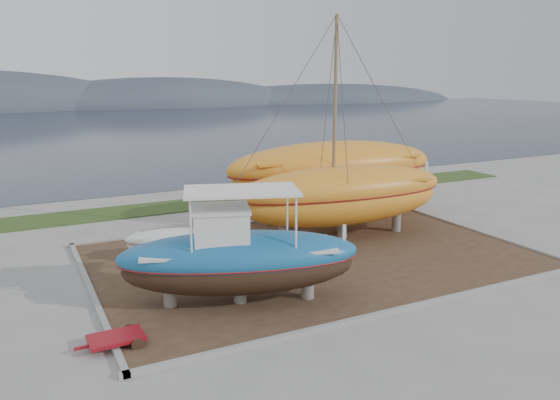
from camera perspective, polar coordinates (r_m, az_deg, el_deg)
name	(u,v)px	position (r m, az deg, el deg)	size (l,w,h in m)	color
ground	(368,289)	(20.43, 9.16, -9.15)	(140.00, 140.00, 0.00)	gray
dirt_patch	(313,256)	(23.56, 3.47, -5.89)	(18.00, 12.00, 0.06)	#422D1E
curb_frame	(313,255)	(23.55, 3.47, -5.79)	(18.60, 12.60, 0.15)	gray
grass_strip	(219,202)	(33.62, -6.39, -0.17)	(44.00, 3.00, 0.08)	#284219
sea	(90,127)	(86.33, -19.21, 7.19)	(260.00, 100.00, 0.04)	#1B2536
mountain_ridge	(57,108)	(140.91, -22.31, 8.92)	(200.00, 36.00, 20.00)	#333D49
blue_caique	(239,247)	(18.33, -4.26, -4.92)	(8.13, 2.54, 3.92)	#186099
white_dinghy	(175,244)	(23.43, -10.90, -4.54)	(4.13, 1.55, 1.24)	silver
orange_sailboat	(345,131)	(25.23, 6.79, 7.16)	(10.53, 3.10, 10.12)	orange
orange_bare_hull	(333,180)	(29.80, 5.53, 2.11)	(12.14, 3.64, 3.98)	orange
red_trailer	(116,341)	(16.86, -16.74, -13.93)	(2.32, 1.16, 0.33)	maroon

